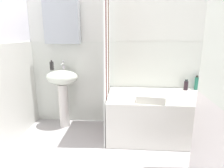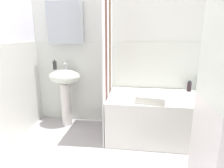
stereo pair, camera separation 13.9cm
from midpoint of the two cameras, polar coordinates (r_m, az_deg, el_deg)
The scene contains 10 objects.
wall_back_tiled at distance 2.78m, azimuth 8.66°, elevation 10.91°, with size 3.60×0.18×2.40m.
sink at distance 2.80m, azimuth -12.30°, elevation -0.33°, with size 0.44×0.34×0.82m.
faucet at distance 2.82m, azimuth -12.04°, elevation 5.62°, with size 0.03×0.12×0.12m.
soap_dispenser at distance 2.81m, azimuth -15.15°, elevation 5.37°, with size 0.05×0.05×0.14m.
bathtub at distance 2.61m, azimuth 16.47°, elevation -9.34°, with size 1.41×0.74×0.55m, color white.
shower_curtain at distance 2.40m, azimuth 0.41°, elevation 7.24°, with size 0.01×0.74×2.00m.
shampoo_bottle at distance 2.93m, azimuth 27.86°, elevation -0.24°, with size 0.05×0.05×0.20m.
conditioner_bottle at distance 2.90m, azimuth 25.80°, elevation -0.11°, with size 0.05×0.05×0.20m.
lotion_bottle at distance 2.84m, azimuth 23.11°, elevation -0.65°, with size 0.06×0.06×0.15m.
towel_folded at distance 2.26m, azimuth 13.09°, elevation -4.24°, with size 0.32×0.22×0.08m, color silver.
Camera 2 is at (-0.04, -1.50, 1.30)m, focal length 31.06 mm.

